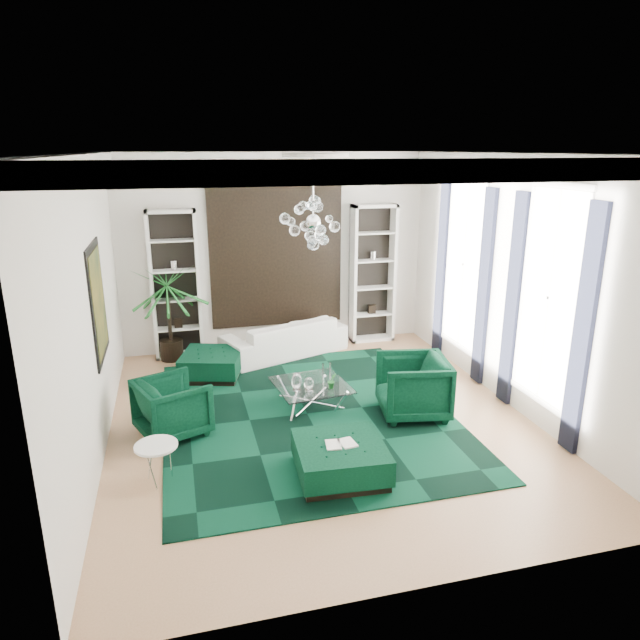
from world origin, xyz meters
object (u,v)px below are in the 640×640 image
object	(u,v)px
coffee_table	(311,395)
sofa	(285,337)
ottoman_side	(212,365)
side_table	(158,464)
armchair_right	(413,386)
armchair_left	(172,407)
ottoman_front	(340,460)
palm	(168,300)

from	to	relation	value
coffee_table	sofa	bearing A→B (deg)	88.82
ottoman_side	side_table	xyz separation A→B (m)	(-0.87, -3.19, 0.02)
coffee_table	side_table	xyz separation A→B (m)	(-2.27, -1.59, 0.06)
sofa	armchair_right	distance (m)	3.34
armchair_left	ottoman_side	world-z (taller)	armchair_left
armchair_right	ottoman_side	bearing A→B (deg)	-118.63
armchair_left	ottoman_front	world-z (taller)	armchair_left
ottoman_side	sofa	bearing A→B (deg)	28.68
ottoman_side	side_table	world-z (taller)	side_table
coffee_table	armchair_left	bearing A→B (deg)	-169.55
ottoman_front	palm	xyz separation A→B (m)	(-1.96, 4.66, 0.95)
side_table	palm	xyz separation A→B (m)	(0.19, 4.25, 0.92)
ottoman_front	side_table	bearing A→B (deg)	169.26
armchair_right	ottoman_side	xyz separation A→B (m)	(-2.80, 2.26, -0.24)
coffee_table	ottoman_side	xyz separation A→B (m)	(-1.40, 1.60, 0.04)
armchair_left	sofa	bearing A→B (deg)	-59.63
coffee_table	ottoman_side	world-z (taller)	ottoman_side
sofa	ottoman_side	xyz separation A→B (m)	(-1.45, -0.79, -0.13)
palm	ottoman_front	bearing A→B (deg)	-67.18
coffee_table	palm	bearing A→B (deg)	127.98
side_table	armchair_right	bearing A→B (deg)	14.27
armchair_right	coffee_table	world-z (taller)	armchair_right
armchair_right	coffee_table	xyz separation A→B (m)	(-1.40, 0.65, -0.27)
armchair_right	coffee_table	bearing A→B (deg)	-104.78
armchair_left	armchair_right	xyz separation A→B (m)	(3.48, -0.27, 0.05)
ottoman_side	palm	size ratio (longest dim) A/B	0.42
armchair_right	side_table	world-z (taller)	armchair_right
ottoman_side	side_table	size ratio (longest dim) A/B	1.94
ottoman_front	sofa	bearing A→B (deg)	87.80
armchair_right	ottoman_front	bearing A→B (deg)	-38.28
ottoman_side	ottoman_front	distance (m)	3.82
armchair_left	side_table	world-z (taller)	armchair_left
armchair_right	ottoman_front	world-z (taller)	armchair_right
sofa	side_table	distance (m)	4.62
ottoman_side	armchair_left	bearing A→B (deg)	-108.83
side_table	palm	world-z (taller)	palm
sofa	ottoman_front	bearing A→B (deg)	67.52
coffee_table	palm	distance (m)	3.52
armchair_right	palm	bearing A→B (deg)	-123.40
sofa	coffee_table	xyz separation A→B (m)	(-0.05, -2.40, -0.17)
sofa	side_table	world-z (taller)	sofa
coffee_table	ottoman_side	size ratio (longest dim) A/B	1.08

